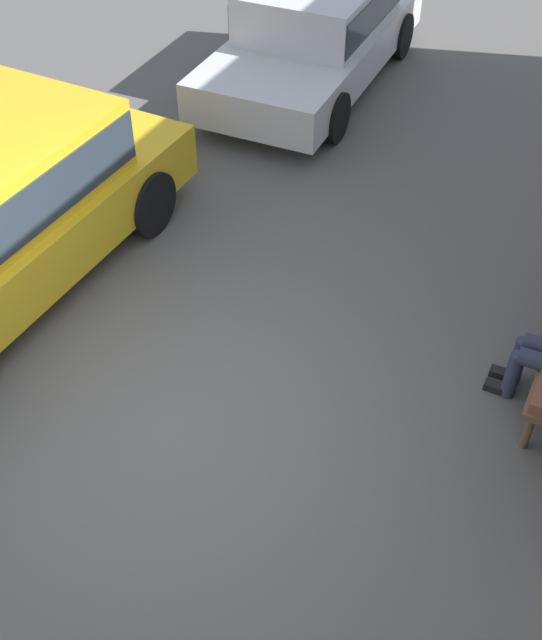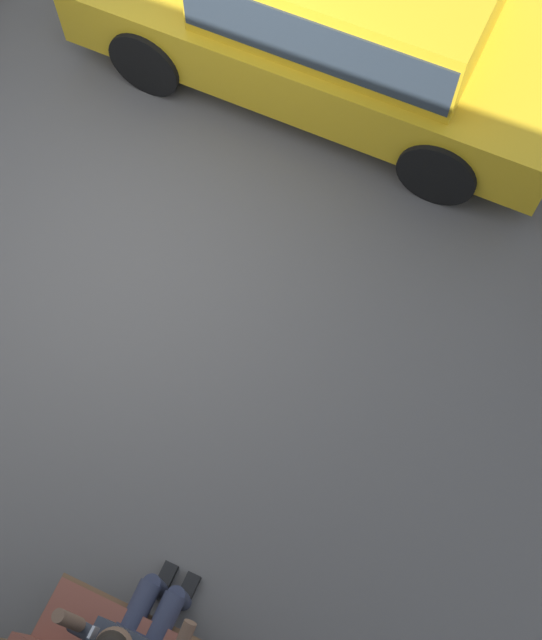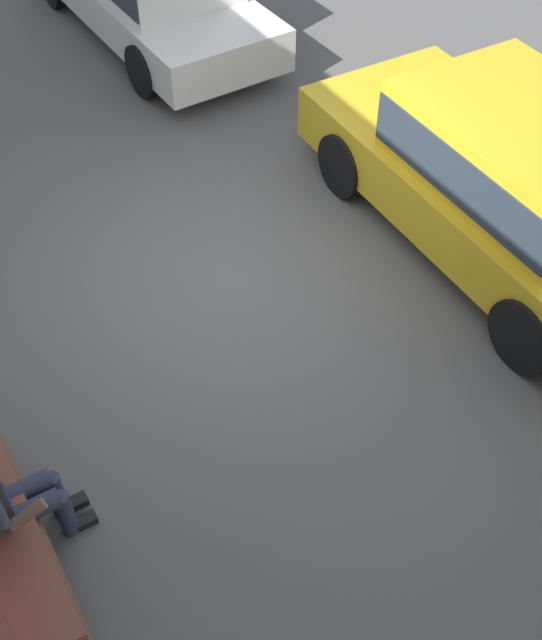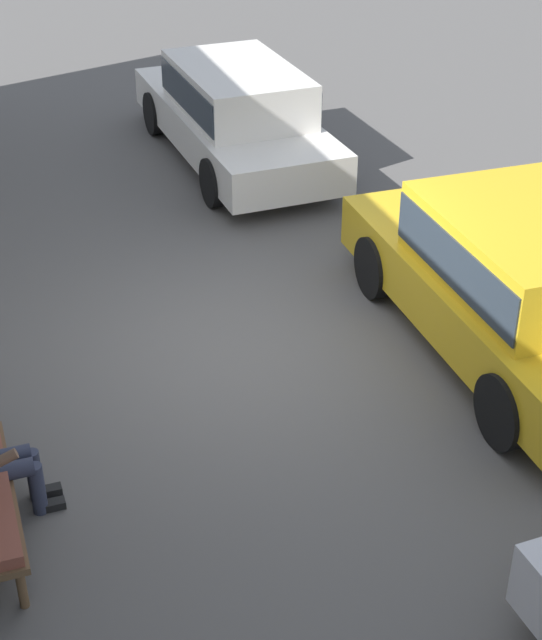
# 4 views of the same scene
# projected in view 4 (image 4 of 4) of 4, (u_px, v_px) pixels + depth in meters

# --- Properties ---
(ground_plane) EXTENTS (60.00, 60.00, 0.00)m
(ground_plane) POSITION_uv_depth(u_px,v_px,m) (248.00, 348.00, 10.04)
(ground_plane) COLOR #565451
(parked_car_mid) EXTENTS (4.57, 2.02, 1.53)m
(parked_car_mid) POSITION_uv_depth(u_px,v_px,m) (520.00, 278.00, 9.59)
(parked_car_mid) COLOR gold
(parked_car_mid) RESTS_ON ground_plane
(parked_car_far) EXTENTS (4.74, 1.92, 1.43)m
(parked_car_far) POSITION_uv_depth(u_px,v_px,m) (236.00, 110.00, 13.99)
(parked_car_far) COLOR white
(parked_car_far) RESTS_ON ground_plane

